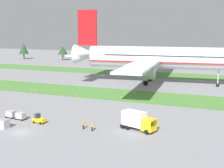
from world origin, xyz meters
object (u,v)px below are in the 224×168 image
at_px(ground_crew_loader, 83,124).
at_px(taxiway_marker_1, 32,89).
at_px(airliner, 156,57).
at_px(uld_container_1, 3,124).
at_px(catering_truck, 138,120).
at_px(cargo_dolly_lead, 21,115).
at_px(baggage_tug, 39,119).
at_px(taxiway_marker_3, 36,89).
at_px(ground_crew_marshaller, 92,126).
at_px(taxiway_marker_2, 122,96).
at_px(taxiway_marker_0, 76,95).
at_px(cargo_dolly_second, 11,114).

distance_m(ground_crew_loader, taxiway_marker_1, 43.43).
relative_size(airliner, uld_container_1, 37.23).
bearing_deg(catering_truck, cargo_dolly_lead, -67.19).
height_order(airliner, baggage_tug, airliner).
xyz_separation_m(catering_truck, taxiway_marker_3, (-41.83, 25.69, -1.61)).
bearing_deg(baggage_tug, airliner, 176.90).
height_order(ground_crew_marshaller, uld_container_1, uld_container_1).
xyz_separation_m(catering_truck, taxiway_marker_2, (-13.44, 26.62, -1.72)).
xyz_separation_m(cargo_dolly_lead, taxiway_marker_1, (-17.56, 27.70, -0.57)).
distance_m(uld_container_1, taxiway_marker_1, 38.42).
height_order(cargo_dolly_lead, taxiway_marker_3, cargo_dolly_lead).
distance_m(uld_container_1, taxiway_marker_0, 31.78).
height_order(cargo_dolly_second, ground_crew_marshaller, ground_crew_marshaller).
relative_size(baggage_tug, uld_container_1, 1.37).
relative_size(cargo_dolly_lead, ground_crew_loader, 1.36).
distance_m(baggage_tug, taxiway_marker_0, 26.85).
height_order(catering_truck, taxiway_marker_2, catering_truck).
bearing_deg(cargo_dolly_second, ground_crew_marshaller, 92.97).
distance_m(catering_truck, taxiway_marker_3, 49.11).
height_order(baggage_tug, cargo_dolly_lead, baggage_tug).
bearing_deg(taxiway_marker_1, taxiway_marker_2, 3.19).
height_order(baggage_tug, taxiway_marker_0, baggage_tug).
xyz_separation_m(cargo_dolly_lead, uld_container_1, (0.64, -6.13, -0.02)).
bearing_deg(taxiway_marker_2, uld_container_1, -107.36).
bearing_deg(cargo_dolly_lead, taxiway_marker_1, -140.55).
bearing_deg(ground_crew_loader, taxiway_marker_3, 59.10).
distance_m(cargo_dolly_second, uld_container_1, 7.38).
bearing_deg(cargo_dolly_second, cargo_dolly_lead, 90.00).
xyz_separation_m(cargo_dolly_second, ground_crew_loader, (18.17, -1.06, 0.03)).
bearing_deg(ground_crew_marshaller, baggage_tug, -149.29).
xyz_separation_m(taxiway_marker_0, taxiway_marker_2, (12.43, 3.71, -0.09)).
xyz_separation_m(airliner, ground_crew_loader, (0.42, -55.23, -8.29)).
bearing_deg(cargo_dolly_lead, taxiway_marker_2, 165.27).
height_order(taxiway_marker_2, taxiway_marker_3, taxiway_marker_3).
bearing_deg(uld_container_1, taxiway_marker_0, 92.41).
xyz_separation_m(baggage_tug, ground_crew_marshaller, (12.35, -0.47, 0.13)).
relative_size(ground_crew_marshaller, taxiway_marker_2, 3.69).
height_order(cargo_dolly_lead, ground_crew_marshaller, ground_crew_marshaller).
bearing_deg(taxiway_marker_1, taxiway_marker_3, 37.83).
bearing_deg(taxiway_marker_2, airliner, 82.88).
bearing_deg(taxiway_marker_1, baggage_tug, -51.47).
bearing_deg(taxiway_marker_1, ground_crew_marshaller, -39.52).
xyz_separation_m(ground_crew_marshaller, taxiway_marker_0, (-18.03, 26.71, -0.62)).
relative_size(ground_crew_loader, taxiway_marker_3, 2.55).
bearing_deg(cargo_dolly_second, ground_crew_loader, 93.74).
relative_size(uld_container_1, taxiway_marker_2, 4.24).
bearing_deg(taxiway_marker_3, taxiway_marker_1, -142.17).
height_order(ground_crew_marshaller, taxiway_marker_2, ground_crew_marshaller).
bearing_deg(baggage_tug, cargo_dolly_lead, -90.00).
height_order(cargo_dolly_lead, ground_crew_loader, ground_crew_loader).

